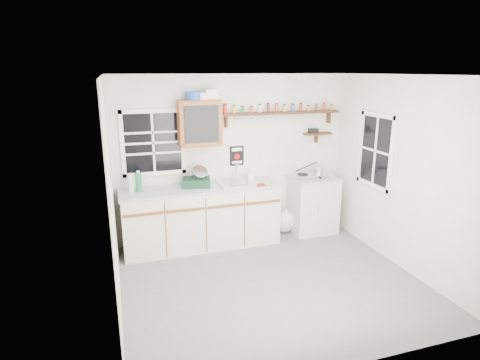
# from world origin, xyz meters

# --- Properties ---
(room) EXTENTS (3.64, 3.24, 2.54)m
(room) POSITION_xyz_m (0.00, 0.00, 1.25)
(room) COLOR #5B5B5D
(room) RESTS_ON ground
(main_cabinet) EXTENTS (2.31, 0.63, 0.92)m
(main_cabinet) POSITION_xyz_m (-0.58, 1.30, 0.46)
(main_cabinet) COLOR beige
(main_cabinet) RESTS_ON floor
(right_cabinet) EXTENTS (0.73, 0.57, 0.91)m
(right_cabinet) POSITION_xyz_m (1.25, 1.32, 0.46)
(right_cabinet) COLOR silver
(right_cabinet) RESTS_ON floor
(sink) EXTENTS (0.52, 0.44, 0.29)m
(sink) POSITION_xyz_m (-0.05, 1.30, 0.93)
(sink) COLOR silver
(sink) RESTS_ON main_cabinet
(upper_cabinet) EXTENTS (0.60, 0.32, 0.65)m
(upper_cabinet) POSITION_xyz_m (-0.55, 1.44, 1.82)
(upper_cabinet) COLOR brown
(upper_cabinet) RESTS_ON wall_back
(upper_cabinet_clutter) EXTENTS (0.46, 0.24, 0.14)m
(upper_cabinet_clutter) POSITION_xyz_m (-0.52, 1.44, 2.21)
(upper_cabinet_clutter) COLOR #1944A8
(upper_cabinet_clutter) RESTS_ON upper_cabinet
(spice_shelf) EXTENTS (1.91, 0.18, 0.35)m
(spice_shelf) POSITION_xyz_m (0.71, 1.51, 1.93)
(spice_shelf) COLOR #32180D
(spice_shelf) RESTS_ON wall_back
(secondary_shelf) EXTENTS (0.45, 0.16, 0.24)m
(secondary_shelf) POSITION_xyz_m (1.36, 1.52, 1.58)
(secondary_shelf) COLOR #32180D
(secondary_shelf) RESTS_ON wall_back
(warning_sign) EXTENTS (0.22, 0.02, 0.30)m
(warning_sign) POSITION_xyz_m (0.05, 1.59, 1.28)
(warning_sign) COLOR black
(warning_sign) RESTS_ON wall_back
(window_back) EXTENTS (0.93, 0.03, 0.98)m
(window_back) POSITION_xyz_m (-1.20, 1.59, 1.55)
(window_back) COLOR black
(window_back) RESTS_ON wall_back
(window_right) EXTENTS (0.03, 0.78, 1.08)m
(window_right) POSITION_xyz_m (1.79, 0.55, 1.45)
(window_right) COLOR black
(window_right) RESTS_ON wall_back
(water_bottles) EXTENTS (0.19, 0.09, 0.30)m
(water_bottles) POSITION_xyz_m (-1.49, 1.33, 1.05)
(water_bottles) COLOR silver
(water_bottles) RESTS_ON main_cabinet
(dish_rack) EXTENTS (0.45, 0.37, 0.30)m
(dish_rack) POSITION_xyz_m (-0.63, 1.35, 1.02)
(dish_rack) COLOR black
(dish_rack) RESTS_ON main_cabinet
(soap_bottle) EXTENTS (0.09, 0.09, 0.19)m
(soap_bottle) POSITION_xyz_m (0.19, 1.36, 1.01)
(soap_bottle) COLOR white
(soap_bottle) RESTS_ON main_cabinet
(rag) EXTENTS (0.14, 0.12, 0.02)m
(rag) POSITION_xyz_m (0.26, 1.10, 0.93)
(rag) COLOR maroon
(rag) RESTS_ON main_cabinet
(hotplate) EXTENTS (0.56, 0.34, 0.08)m
(hotplate) POSITION_xyz_m (1.18, 1.30, 0.95)
(hotplate) COLOR silver
(hotplate) RESTS_ON right_cabinet
(saucepan) EXTENTS (0.42, 0.24, 0.18)m
(saucepan) POSITION_xyz_m (1.30, 1.31, 1.03)
(saucepan) COLOR silver
(saucepan) RESTS_ON hotplate
(trash_bag) EXTENTS (0.38, 0.34, 0.43)m
(trash_bag) POSITION_xyz_m (0.80, 1.40, 0.18)
(trash_bag) COLOR silver
(trash_bag) RESTS_ON floor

